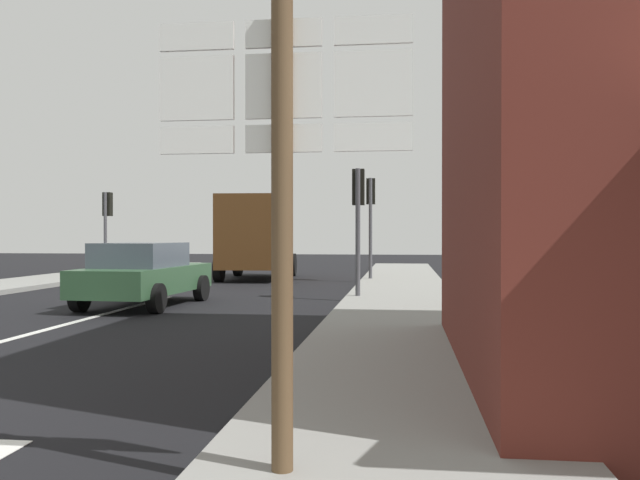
{
  "coord_description": "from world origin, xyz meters",
  "views": [
    {
      "loc": [
        6.14,
        -4.82,
        1.66
      ],
      "look_at": [
        4.01,
        12.15,
        1.52
      ],
      "focal_mm": 37.0,
      "sensor_mm": 36.0,
      "label": 1
    }
  ],
  "objects": [
    {
      "name": "sedan_far",
      "position": [
        0.21,
        9.76,
        0.76
      ],
      "size": [
        2.13,
        4.28,
        1.47
      ],
      "color": "#2D5133",
      "rests_on": "ground"
    },
    {
      "name": "traffic_light_far_right",
      "position": [
        5.04,
        18.18,
        2.68
      ],
      "size": [
        0.3,
        0.49,
        3.62
      ],
      "color": "#47474C",
      "rests_on": "ground"
    },
    {
      "name": "delivery_truck",
      "position": [
        0.77,
        19.19,
        1.65
      ],
      "size": [
        2.7,
        5.11,
        3.05
      ],
      "color": "#4C2D14",
      "rests_on": "ground"
    },
    {
      "name": "traffic_light_far_left",
      "position": [
        -5.04,
        19.08,
        2.42
      ],
      "size": [
        0.3,
        0.49,
        3.27
      ],
      "color": "#47474C",
      "rests_on": "ground"
    },
    {
      "name": "route_sign_post",
      "position": [
        5.37,
        -0.64,
        2.0
      ],
      "size": [
        1.66,
        0.14,
        3.2
      ],
      "color": "brown",
      "rests_on": "ground"
    },
    {
      "name": "sidewalk_right",
      "position": [
        6.1,
        8.0,
        0.07
      ],
      "size": [
        2.72,
        44.0,
        0.14
      ],
      "primitive_type": "cube",
      "color": "gray",
      "rests_on": "ground"
    },
    {
      "name": "traffic_light_near_right",
      "position": [
        5.04,
        11.65,
        2.44
      ],
      "size": [
        0.3,
        0.49,
        3.3
      ],
      "color": "#47474C",
      "rests_on": "ground"
    },
    {
      "name": "ground_plane",
      "position": [
        0.0,
        10.0,
        0.0
      ],
      "size": [
        80.0,
        80.0,
        0.0
      ],
      "primitive_type": "plane",
      "color": "black"
    },
    {
      "name": "lane_centre_stripe",
      "position": [
        0.0,
        6.0,
        0.01
      ],
      "size": [
        0.16,
        12.0,
        0.01
      ],
      "primitive_type": "cube",
      "color": "silver",
      "rests_on": "ground"
    }
  ]
}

